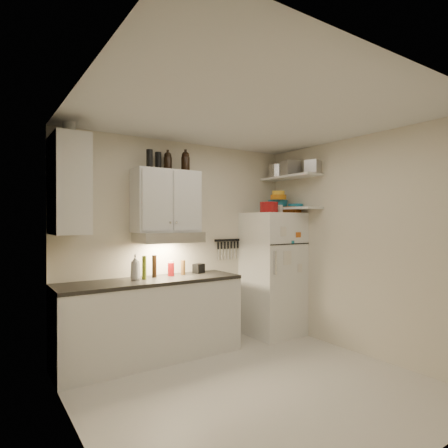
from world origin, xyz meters
TOP-DOWN VIEW (x-y plane):
  - floor at (0.00, 0.00)m, footprint 3.20×3.00m
  - ceiling at (0.00, 0.00)m, footprint 3.20×3.00m
  - back_wall at (0.00, 1.51)m, footprint 3.20×0.02m
  - left_wall at (-1.61, 0.00)m, footprint 0.02×3.00m
  - right_wall at (1.61, 0.00)m, footprint 0.02×3.00m
  - base_cabinet at (-0.55, 1.20)m, footprint 2.10×0.60m
  - countertop at (-0.55, 1.20)m, footprint 2.10×0.62m
  - upper_cabinet at (-0.30, 1.33)m, footprint 0.80×0.33m
  - side_cabinet at (-1.44, 1.20)m, footprint 0.33×0.55m
  - range_hood at (-0.30, 1.27)m, footprint 0.76×0.46m
  - fridge at (1.25, 1.16)m, footprint 0.70×0.68m
  - shelf_hi at (1.45, 1.02)m, footprint 0.30×0.95m
  - shelf_lo at (1.45, 1.02)m, footprint 0.30×0.95m
  - knife_strip at (0.70, 1.49)m, footprint 0.42×0.02m
  - dutch_oven at (1.05, 1.01)m, footprint 0.29×0.29m
  - book_stack at (1.47, 1.05)m, footprint 0.28×0.31m
  - spice_jar at (1.27, 1.02)m, footprint 0.07×0.07m
  - stock_pot at (1.47, 1.31)m, footprint 0.28×0.28m
  - tin_a at (1.44, 1.02)m, footprint 0.25×0.23m
  - tin_b at (1.49, 0.64)m, footprint 0.22×0.22m
  - bowl_teal at (1.39, 1.22)m, footprint 0.28×0.28m
  - bowl_orange at (1.34, 1.14)m, footprint 0.22×0.22m
  - bowl_yellow at (1.34, 1.14)m, footprint 0.17×0.17m
  - plates at (1.51, 0.98)m, footprint 0.22×0.22m
  - growler_a at (-0.25, 1.39)m, footprint 0.10×0.10m
  - growler_b at (-0.06, 1.30)m, footprint 0.12×0.12m
  - thermos_a at (-0.38, 1.39)m, footprint 0.09×0.09m
  - thermos_b at (-0.54, 1.27)m, footprint 0.10×0.10m
  - side_jar at (-1.42, 1.27)m, footprint 0.16×0.16m
  - soap_bottle at (-0.72, 1.24)m, footprint 0.17×0.17m
  - pepper_mill at (-0.08, 1.32)m, footprint 0.07×0.07m
  - oil_bottle at (-0.62, 1.23)m, footprint 0.07×0.07m
  - vinegar_bottle at (-0.47, 1.31)m, footprint 0.06×0.06m
  - clear_bottle at (-0.24, 1.32)m, footprint 0.06×0.06m
  - red_jar at (-0.25, 1.30)m, footprint 0.10×0.10m
  - caddy at (0.15, 1.34)m, footprint 0.16×0.14m

SIDE VIEW (x-z plane):
  - floor at x=0.00m, z-range -0.02..0.00m
  - base_cabinet at x=-0.55m, z-range 0.00..0.88m
  - fridge at x=1.25m, z-range 0.00..1.70m
  - countertop at x=-0.55m, z-range 0.88..0.92m
  - caddy at x=0.15m, z-range 0.92..1.04m
  - red_jar at x=-0.25m, z-range 0.92..1.08m
  - pepper_mill at x=-0.08m, z-range 0.92..1.10m
  - clear_bottle at x=-0.24m, z-range 0.92..1.10m
  - vinegar_bottle at x=-0.47m, z-range 0.92..1.18m
  - oil_bottle at x=-0.62m, z-range 0.92..1.19m
  - soap_bottle at x=-0.72m, z-range 0.92..1.24m
  - back_wall at x=0.00m, z-range 0.00..2.60m
  - left_wall at x=-1.61m, z-range 0.00..2.60m
  - right_wall at x=1.61m, z-range 0.00..2.60m
  - knife_strip at x=0.70m, z-range 1.31..1.33m
  - range_hood at x=-0.30m, z-range 1.33..1.45m
  - book_stack at x=1.47m, z-range 1.70..1.79m
  - spice_jar at x=1.27m, z-range 1.70..1.81m
  - shelf_lo at x=1.45m, z-range 1.75..1.77m
  - dutch_oven at x=1.05m, z-range 1.70..1.84m
  - plates at x=1.51m, z-range 1.77..1.83m
  - upper_cabinet at x=-0.30m, z-range 1.45..2.20m
  - bowl_teal at x=1.39m, z-range 1.77..1.89m
  - bowl_orange at x=1.34m, z-range 1.89..1.95m
  - side_cabinet at x=-1.44m, z-range 1.45..2.45m
  - bowl_yellow at x=1.34m, z-range 1.95..2.01m
  - shelf_hi at x=1.45m, z-range 2.19..2.22m
  - tin_b at x=1.49m, z-range 2.21..2.39m
  - thermos_b at x=-0.54m, z-range 2.20..2.41m
  - thermos_a at x=-0.38m, z-range 2.20..2.42m
  - stock_pot at x=1.47m, z-range 2.21..2.41m
  - growler_a at x=-0.25m, z-range 2.20..2.44m
  - tin_a at x=1.44m, z-range 2.21..2.43m
  - growler_b at x=-0.06m, z-range 2.20..2.45m
  - side_jar at x=-1.42m, z-range 2.45..2.62m
  - ceiling at x=0.00m, z-range 2.60..2.62m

